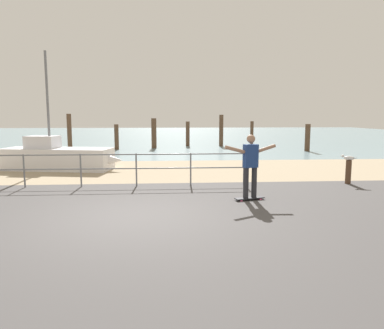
% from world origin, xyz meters
% --- Properties ---
extents(ground_plane, '(24.00, 10.00, 0.04)m').
position_xyz_m(ground_plane, '(0.00, -1.00, 0.00)').
color(ground_plane, '#474444').
rests_on(ground_plane, ground).
extents(beach_strip, '(24.00, 6.00, 0.04)m').
position_xyz_m(beach_strip, '(0.00, 7.00, 0.00)').
color(beach_strip, tan).
rests_on(beach_strip, ground).
extents(sea_surface, '(72.00, 50.00, 0.04)m').
position_xyz_m(sea_surface, '(0.00, 35.00, 0.00)').
color(sea_surface, '#75939E').
rests_on(sea_surface, ground).
extents(railing_fence, '(10.30, 0.05, 1.05)m').
position_xyz_m(railing_fence, '(-1.86, 3.60, 0.70)').
color(railing_fence, slate).
rests_on(railing_fence, ground).
extents(sailboat, '(5.06, 2.17, 4.77)m').
position_xyz_m(sailboat, '(-3.51, 7.36, 0.52)').
color(sailboat, silver).
rests_on(sailboat, ground).
extents(skateboard, '(0.82, 0.40, 0.08)m').
position_xyz_m(skateboard, '(2.96, 1.45, 0.07)').
color(skateboard, black).
rests_on(skateboard, ground).
extents(skateboarder, '(1.42, 0.46, 1.65)m').
position_xyz_m(skateboarder, '(2.96, 1.45, 1.02)').
color(skateboarder, '#26262B').
rests_on(skateboarder, skateboard).
extents(bollard_short, '(0.18, 0.18, 0.79)m').
position_xyz_m(bollard_short, '(6.68, 3.51, 0.39)').
color(bollard_short, '#513826').
rests_on(bollard_short, ground).
extents(seagull, '(0.45, 0.28, 0.18)m').
position_xyz_m(seagull, '(6.67, 3.52, 0.86)').
color(seagull, white).
rests_on(seagull, bollard_short).
extents(groyne_post_0, '(0.26, 0.26, 2.33)m').
position_xyz_m(groyne_post_0, '(-4.84, 13.97, 1.16)').
color(groyne_post_0, '#513826').
rests_on(groyne_post_0, ground).
extents(groyne_post_1, '(0.28, 0.28, 1.66)m').
position_xyz_m(groyne_post_1, '(-2.43, 16.26, 0.83)').
color(groyne_post_1, '#513826').
rests_on(groyne_post_1, ground).
extents(groyne_post_2, '(0.34, 0.34, 2.05)m').
position_xyz_m(groyne_post_2, '(-0.03, 17.11, 1.02)').
color(groyne_post_2, '#513826').
rests_on(groyne_post_2, ground).
extents(groyne_post_3, '(0.28, 0.28, 1.80)m').
position_xyz_m(groyne_post_3, '(2.37, 18.82, 0.90)').
color(groyne_post_3, '#513826').
rests_on(groyne_post_3, ground).
extents(groyne_post_4, '(0.30, 0.30, 2.29)m').
position_xyz_m(groyne_post_4, '(4.77, 18.40, 1.14)').
color(groyne_post_4, '#513826').
rests_on(groyne_post_4, ground).
extents(groyne_post_5, '(0.25, 0.25, 1.81)m').
position_xyz_m(groyne_post_5, '(7.17, 19.03, 0.91)').
color(groyne_post_5, '#513826').
rests_on(groyne_post_5, ground).
extents(groyne_post_6, '(0.32, 0.32, 1.71)m').
position_xyz_m(groyne_post_6, '(9.57, 14.32, 0.85)').
color(groyne_post_6, '#513826').
rests_on(groyne_post_6, ground).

